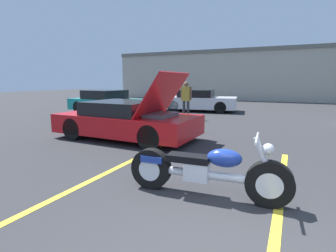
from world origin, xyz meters
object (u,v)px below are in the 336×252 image
object	(u,v)px
motorcycle	(205,171)
show_car_hood_open	(128,120)
parked_car_left_row	(107,102)
parked_car_mid_row	(198,101)
spectator_near_motorcycle	(186,97)

from	to	relation	value
motorcycle	show_car_hood_open	world-z (taller)	show_car_hood_open
show_car_hood_open	parked_car_left_row	size ratio (longest dim) A/B	0.98
motorcycle	parked_car_mid_row	world-z (taller)	parked_car_mid_row
parked_car_left_row	show_car_hood_open	bearing A→B (deg)	-39.40
spectator_near_motorcycle	show_car_hood_open	bearing A→B (deg)	-90.46
parked_car_left_row	spectator_near_motorcycle	bearing A→B (deg)	4.60
show_car_hood_open	parked_car_mid_row	xyz separation A→B (m)	(-0.47, 7.76, 0.02)
parked_car_left_row	parked_car_mid_row	distance (m)	5.05
motorcycle	parked_car_left_row	distance (m)	10.85
motorcycle	parked_car_mid_row	bearing A→B (deg)	105.06
show_car_hood_open	spectator_near_motorcycle	bearing A→B (deg)	90.88
spectator_near_motorcycle	motorcycle	bearing A→B (deg)	-66.44
show_car_hood_open	spectator_near_motorcycle	xyz separation A→B (m)	(0.04, 4.57, 0.43)
motorcycle	parked_car_mid_row	xyz separation A→B (m)	(-3.72, 10.56, 0.18)
motorcycle	show_car_hood_open	bearing A→B (deg)	134.89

